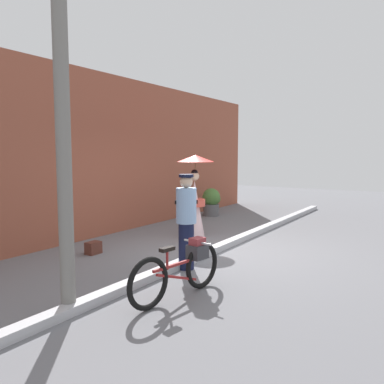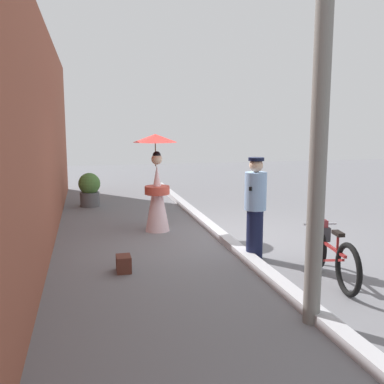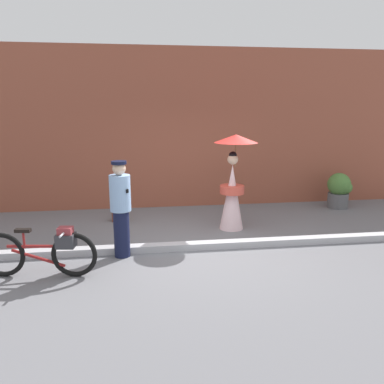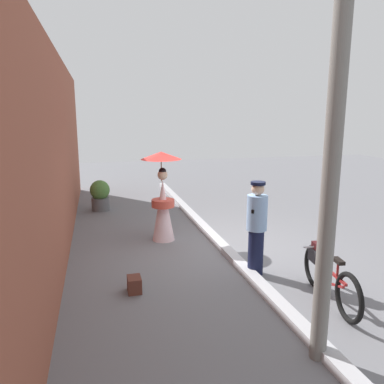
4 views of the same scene
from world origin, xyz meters
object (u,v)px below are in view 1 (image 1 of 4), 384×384
(bicycle_near_officer, at_px, (181,268))
(person_with_parasol, at_px, (195,195))
(potted_plant_by_door, at_px, (212,201))
(utility_pole, at_px, (62,114))
(person_officer, at_px, (186,219))
(backpack_on_pavement, at_px, (94,248))

(bicycle_near_officer, distance_m, person_with_parasol, 3.80)
(potted_plant_by_door, distance_m, utility_pole, 8.00)
(utility_pole, bearing_deg, bicycle_near_officer, -37.17)
(bicycle_near_officer, height_order, potted_plant_by_door, potted_plant_by_door)
(person_officer, bearing_deg, utility_pole, 173.96)
(bicycle_near_officer, distance_m, backpack_on_pavement, 2.87)
(person_officer, bearing_deg, person_with_parasol, 29.03)
(person_officer, bearing_deg, bicycle_near_officer, -149.51)
(bicycle_near_officer, bearing_deg, utility_pole, 142.83)
(utility_pole, bearing_deg, potted_plant_by_door, 16.71)
(person_with_parasol, bearing_deg, backpack_on_pavement, 159.80)
(person_with_parasol, distance_m, utility_pole, 4.75)
(person_officer, height_order, potted_plant_by_door, person_officer)
(bicycle_near_officer, xyz_separation_m, person_officer, (1.10, 0.65, 0.45))
(person_with_parasol, bearing_deg, potted_plant_by_door, 22.91)
(bicycle_near_officer, height_order, person_with_parasol, person_with_parasol)
(person_officer, distance_m, person_with_parasol, 2.48)
(bicycle_near_officer, height_order, person_officer, person_officer)
(bicycle_near_officer, relative_size, person_with_parasol, 0.90)
(bicycle_near_officer, bearing_deg, person_with_parasol, 29.52)
(potted_plant_by_door, bearing_deg, utility_pole, -163.29)
(person_officer, height_order, person_with_parasol, person_with_parasol)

